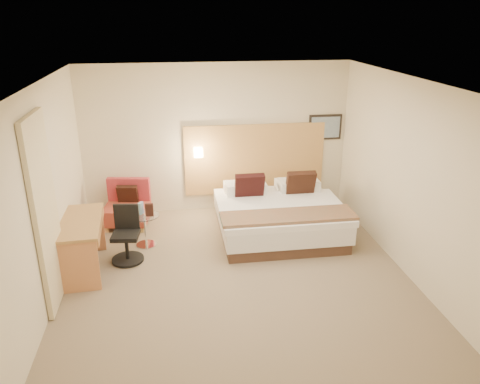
{
  "coord_description": "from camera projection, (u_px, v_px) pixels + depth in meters",
  "views": [
    {
      "loc": [
        -0.8,
        -5.7,
        3.5
      ],
      "look_at": [
        0.13,
        0.53,
        1.06
      ],
      "focal_mm": 35.0,
      "sensor_mm": 36.0,
      "label": 1
    }
  ],
  "objects": [
    {
      "name": "art_canvas",
      "position": [
        325.0,
        127.0,
        8.64
      ],
      "size": [
        0.54,
        0.01,
        0.39
      ],
      "primitive_type": "cube",
      "color": "gray",
      "rests_on": "wall_back"
    },
    {
      "name": "bed",
      "position": [
        278.0,
        215.0,
        7.83
      ],
      "size": [
        2.07,
        1.97,
        0.99
      ],
      "color": "#472E23",
      "rests_on": "floor"
    },
    {
      "name": "desk",
      "position": [
        83.0,
        231.0,
        6.57
      ],
      "size": [
        0.65,
        1.28,
        0.78
      ],
      "color": "#A1743F",
      "rests_on": "floor"
    },
    {
      "name": "art_frame",
      "position": [
        325.0,
        127.0,
        8.66
      ],
      "size": [
        0.62,
        0.03,
        0.47
      ],
      "primitive_type": "cube",
      "color": "black",
      "rests_on": "wall_back"
    },
    {
      "name": "lamp_shade",
      "position": [
        198.0,
        152.0,
        8.35
      ],
      "size": [
        0.15,
        0.15,
        0.15
      ],
      "primitive_type": "cube",
      "color": "#F9E8C2",
      "rests_on": "wall_back"
    },
    {
      "name": "floor",
      "position": [
        236.0,
        276.0,
        6.63
      ],
      "size": [
        4.8,
        5.0,
        0.02
      ],
      "primitive_type": "cube",
      "color": "#7D6B54",
      "rests_on": "ground"
    },
    {
      "name": "lamp_arm",
      "position": [
        198.0,
        151.0,
        8.4
      ],
      "size": [
        0.02,
        0.12,
        0.02
      ],
      "primitive_type": "cylinder",
      "rotation": [
        1.57,
        0.0,
        0.0
      ],
      "color": "silver",
      "rests_on": "wall_back"
    },
    {
      "name": "wall_right",
      "position": [
        408.0,
        178.0,
        6.48
      ],
      "size": [
        0.02,
        5.0,
        2.7
      ],
      "primitive_type": "cube",
      "color": "beige",
      "rests_on": "floor"
    },
    {
      "name": "lounge_chair",
      "position": [
        127.0,
        208.0,
        8.14
      ],
      "size": [
        0.83,
        0.76,
        0.78
      ],
      "color": "tan",
      "rests_on": "floor"
    },
    {
      "name": "bottle_a",
      "position": [
        140.0,
        209.0,
        7.31
      ],
      "size": [
        0.06,
        0.06,
        0.19
      ],
      "primitive_type": "cylinder",
      "rotation": [
        0.0,
        0.0,
        -0.13
      ],
      "color": "#88BFD3",
      "rests_on": "side_table"
    },
    {
      "name": "menu_folder",
      "position": [
        149.0,
        210.0,
        7.25
      ],
      "size": [
        0.13,
        0.06,
        0.21
      ],
      "primitive_type": "cube",
      "rotation": [
        0.0,
        0.0,
        -0.13
      ],
      "color": "#341A15",
      "rests_on": "side_table"
    },
    {
      "name": "ceiling",
      "position": [
        236.0,
        81.0,
        5.65
      ],
      "size": [
        4.8,
        5.0,
        0.02
      ],
      "primitive_type": "cube",
      "color": "white",
      "rests_on": "floor"
    },
    {
      "name": "wall_back",
      "position": [
        217.0,
        139.0,
        8.46
      ],
      "size": [
        4.8,
        0.02,
        2.7
      ],
      "primitive_type": "cube",
      "color": "beige",
      "rests_on": "floor"
    },
    {
      "name": "desk_chair",
      "position": [
        127.0,
        239.0,
        6.94
      ],
      "size": [
        0.53,
        0.53,
        0.84
      ],
      "color": "black",
      "rests_on": "floor"
    },
    {
      "name": "bottle_b",
      "position": [
        142.0,
        208.0,
        7.35
      ],
      "size": [
        0.06,
        0.06,
        0.19
      ],
      "primitive_type": "cylinder",
      "rotation": [
        0.0,
        0.0,
        -0.13
      ],
      "color": "#97AEEA",
      "rests_on": "side_table"
    },
    {
      "name": "side_table",
      "position": [
        145.0,
        229.0,
        7.39
      ],
      "size": [
        0.53,
        0.53,
        0.52
      ],
      "color": "silver",
      "rests_on": "floor"
    },
    {
      "name": "curtain",
      "position": [
        46.0,
        214.0,
        5.63
      ],
      "size": [
        0.06,
        0.9,
        2.42
      ],
      "primitive_type": "cube",
      "color": "beige",
      "rests_on": "wall_left"
    },
    {
      "name": "wall_front",
      "position": [
        279.0,
        292.0,
        3.83
      ],
      "size": [
        4.8,
        0.02,
        2.7
      ],
      "primitive_type": "cube",
      "color": "beige",
      "rests_on": "floor"
    },
    {
      "name": "headboard_panel",
      "position": [
        255.0,
        159.0,
        8.66
      ],
      "size": [
        2.6,
        0.04,
        1.3
      ],
      "primitive_type": "cube",
      "color": "tan",
      "rests_on": "wall_back"
    },
    {
      "name": "wall_left",
      "position": [
        45.0,
        197.0,
        5.81
      ],
      "size": [
        0.02,
        5.0,
        2.7
      ],
      "primitive_type": "cube",
      "color": "beige",
      "rests_on": "floor"
    }
  ]
}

